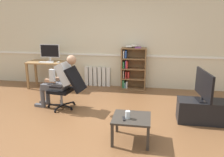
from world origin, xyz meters
name	(u,v)px	position (x,y,z in m)	size (l,w,h in m)	color
ground_plane	(97,125)	(0.00, 0.00, 0.00)	(18.00, 18.00, 0.00)	brown
back_wall	(118,40)	(0.00, 2.65, 1.35)	(12.00, 0.13, 2.70)	beige
computer_desk	(49,66)	(-1.89, 2.15, 0.64)	(1.21, 0.56, 0.76)	#9E7547
imac_monitor	(50,51)	(-1.88, 2.23, 1.04)	(0.57, 0.14, 0.48)	silver
keyboard	(46,62)	(-1.90, 2.01, 0.77)	(0.41, 0.12, 0.02)	white
computer_mouse	(58,62)	(-1.56, 2.03, 0.77)	(0.06, 0.10, 0.03)	white
bookshelf	(132,68)	(0.44, 2.44, 0.59)	(0.68, 0.29, 1.24)	brown
radiator	(97,76)	(-0.58, 2.54, 0.28)	(0.76, 0.08, 0.57)	white
office_chair	(68,86)	(-0.81, 0.71, 0.52)	(0.88, 0.62, 0.95)	black
person_seated	(60,80)	(-1.00, 0.74, 0.65)	(1.03, 0.44, 1.21)	#4C4C51
tv_stand	(201,111)	(1.96, 0.51, 0.22)	(0.89, 0.43, 0.44)	black
tv_screen	(204,85)	(1.96, 0.51, 0.74)	(0.24, 0.87, 0.57)	black
coffee_table	(132,120)	(0.69, -0.42, 0.36)	(0.61, 0.56, 0.42)	#332D28
drinking_glass	(128,115)	(0.63, -0.48, 0.48)	(0.08, 0.08, 0.12)	silver
spare_remote	(124,119)	(0.58, -0.52, 0.42)	(0.04, 0.15, 0.02)	black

